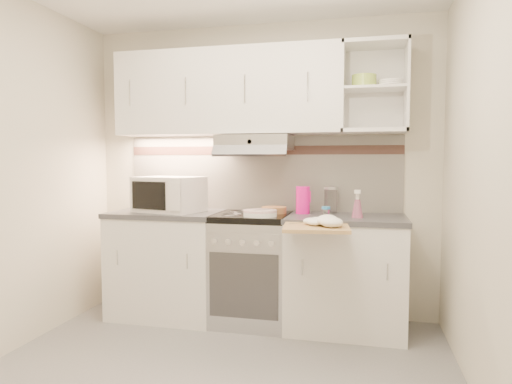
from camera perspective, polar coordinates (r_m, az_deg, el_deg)
room_shell at (r=3.00m, az=-3.74°, el=9.57°), size 3.04×2.84×2.52m
base_cabinet_left at (r=4.04m, az=-10.98°, el=-9.02°), size 0.90×0.60×0.86m
worktop_left at (r=3.96m, az=-11.06°, el=-2.67°), size 0.92×0.62×0.04m
base_cabinet_right at (r=3.70m, az=11.09°, el=-10.21°), size 0.90×0.60×0.86m
worktop_right at (r=3.62m, az=11.19°, el=-3.29°), size 0.92×0.62×0.04m
electric_range at (r=3.80m, az=-0.45°, el=-9.46°), size 0.60×0.60×0.90m
microwave at (r=3.92m, az=-10.82°, el=-0.27°), size 0.60×0.50×0.30m
watering_can at (r=3.81m, az=-10.54°, el=-1.47°), size 0.24×0.16×0.22m
plate_stack at (r=3.54m, az=0.53°, el=-2.65°), size 0.26×0.26×0.06m
bread_loaf at (r=3.76m, az=2.26°, el=-2.26°), size 0.20×0.20×0.05m
pink_pitcher at (r=3.72m, az=5.88°, el=-0.99°), size 0.12×0.11×0.22m
glass_jar at (r=3.81m, az=9.32°, el=-0.97°), size 0.11×0.11×0.21m
spice_jar at (r=3.41m, az=8.74°, el=-2.57°), size 0.06×0.06×0.09m
spray_bottle at (r=3.53m, az=12.56°, el=-1.74°), size 0.09×0.09×0.23m
cutting_board at (r=3.17m, az=7.53°, el=-4.43°), size 0.48×0.45×0.02m
dish_towel at (r=3.17m, az=8.37°, el=-3.49°), size 0.32×0.28×0.08m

